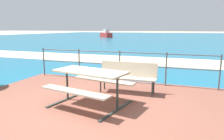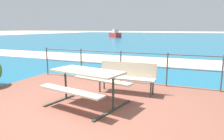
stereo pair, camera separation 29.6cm
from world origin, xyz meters
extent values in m
plane|color=beige|center=(0.00, 0.00, 0.00)|extent=(240.00, 240.00, 0.00)
cube|color=brown|center=(0.00, 0.00, 0.03)|extent=(6.40, 5.20, 0.06)
cube|color=#196B8E|center=(0.00, 40.00, 0.01)|extent=(90.00, 90.00, 0.01)
cube|color=beige|center=(0.00, 7.58, 0.01)|extent=(54.01, 3.32, 0.01)
cube|color=#BCAD93|center=(0.02, 0.14, 0.84)|extent=(1.75, 1.04, 0.04)
cube|color=#BCAD93|center=(-0.10, -0.41, 0.52)|extent=(1.66, 0.58, 0.04)
cube|color=#BCAD93|center=(0.13, 0.68, 0.52)|extent=(1.66, 0.58, 0.04)
cylinder|color=#2D3833|center=(-0.67, 0.28, 0.45)|extent=(0.06, 0.06, 0.78)
cube|color=#2D3833|center=(-0.67, 0.28, 0.07)|extent=(0.33, 1.36, 0.03)
cylinder|color=#2D3833|center=(0.70, 0.00, 0.45)|extent=(0.06, 0.06, 0.78)
cube|color=#2D3833|center=(0.70, 0.00, 0.07)|extent=(0.33, 1.36, 0.03)
cube|color=#BCAD93|center=(0.56, 1.28, 0.48)|extent=(1.57, 0.43, 0.04)
cube|color=#BCAD93|center=(0.56, 1.46, 0.69)|extent=(1.57, 0.10, 0.38)
cylinder|color=#2D3833|center=(-0.14, 1.11, 0.27)|extent=(0.04, 0.04, 0.42)
cylinder|color=#2D3833|center=(-0.15, 1.41, 0.27)|extent=(0.04, 0.04, 0.42)
cylinder|color=#2D3833|center=(1.27, 1.14, 0.27)|extent=(0.04, 0.04, 0.42)
cylinder|color=#2D3833|center=(1.26, 1.44, 0.27)|extent=(0.04, 0.04, 0.42)
cylinder|color=#4C5156|center=(-2.95, 2.40, 0.57)|extent=(0.04, 0.04, 1.03)
cylinder|color=#4C5156|center=(-1.48, 2.40, 0.57)|extent=(0.04, 0.04, 1.03)
cylinder|color=#4C5156|center=(0.00, 2.40, 0.57)|extent=(0.04, 0.04, 1.03)
cylinder|color=#4C5156|center=(1.48, 2.40, 0.57)|extent=(0.04, 0.04, 1.03)
cylinder|color=#4C5156|center=(2.95, 2.40, 0.57)|extent=(0.04, 0.04, 1.03)
cylinder|color=#4C5156|center=(0.00, 2.40, 1.03)|extent=(5.90, 0.03, 0.03)
cylinder|color=#4C5156|center=(0.00, 2.40, 0.62)|extent=(5.90, 0.03, 0.03)
cube|color=red|center=(-13.28, 35.63, 0.45)|extent=(3.41, 3.45, 0.88)
cube|color=silver|center=(-13.09, 35.43, 1.26)|extent=(1.37, 1.37, 0.75)
cone|color=red|center=(-14.73, 37.12, 0.45)|extent=(0.91, 0.91, 0.79)
camera|label=1|loc=(2.02, -4.06, 1.79)|focal=33.89mm
camera|label=2|loc=(2.30, -3.96, 1.79)|focal=33.89mm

